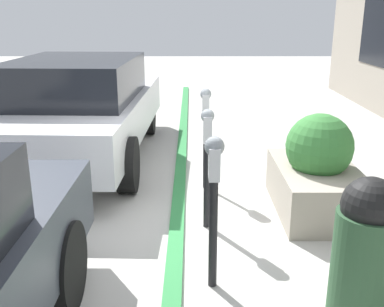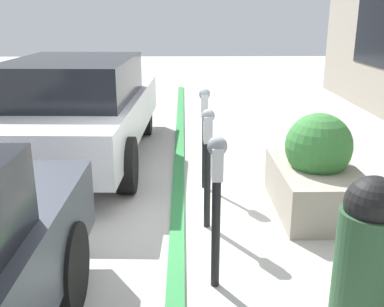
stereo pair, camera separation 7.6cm
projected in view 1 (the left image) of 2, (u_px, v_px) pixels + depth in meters
ground_plane at (184, 226)px, 5.03m from camera, size 40.00×40.00×0.00m
curb_strip at (177, 224)px, 5.02m from camera, size 19.00×0.16×0.04m
parking_meter_nearest at (214, 186)px, 3.66m from camera, size 0.19×0.16×1.35m
parking_meter_second at (207, 150)px, 4.74m from camera, size 0.17×0.14×1.33m
parking_meter_middle at (206, 117)px, 5.82m from camera, size 0.17×0.14×1.35m
planter_box at (317, 174)px, 5.28m from camera, size 1.54×0.92×1.19m
parked_car_middle at (80, 107)px, 7.09m from camera, size 4.83×2.18×1.62m
trash_bin at (365, 250)px, 3.35m from camera, size 0.47×0.47×1.16m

